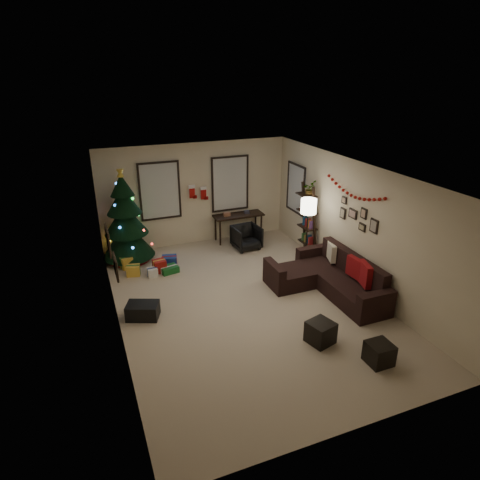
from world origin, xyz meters
name	(u,v)px	position (x,y,z in m)	size (l,w,h in m)	color
floor	(246,303)	(0.00, 0.00, 0.00)	(7.00, 7.00, 0.00)	#BBA78D
ceiling	(247,173)	(0.00, 0.00, 2.70)	(7.00, 7.00, 0.00)	white
wall_back	(196,194)	(0.00, 3.50, 1.35)	(5.00, 5.00, 0.00)	beige
wall_front	(359,348)	(0.00, -3.50, 1.35)	(5.00, 5.00, 0.00)	beige
wall_left	(112,263)	(-2.50, 0.00, 1.35)	(7.00, 7.00, 0.00)	beige
wall_right	(355,225)	(2.50, 0.00, 1.35)	(7.00, 7.00, 0.00)	beige
window_back_left	(160,191)	(-0.95, 3.47, 1.55)	(1.05, 0.06, 1.50)	#728CB2
window_back_right	(230,184)	(0.95, 3.47, 1.55)	(1.05, 0.06, 1.50)	#728CB2
window_right_wall	(296,188)	(2.47, 2.55, 1.50)	(0.06, 0.90, 1.30)	#728CB2
christmas_tree	(126,223)	(-1.91, 3.02, 0.98)	(1.27, 1.27, 2.36)	black
presents	(153,266)	(-1.49, 2.18, 0.12)	(1.30, 0.89, 0.30)	gold
sofa	(330,279)	(1.87, -0.15, 0.27)	(1.72, 2.51, 0.83)	black
pillow_red_a	(365,274)	(2.21, -0.83, 0.64)	(0.12, 0.46, 0.46)	maroon
pillow_red_b	(355,268)	(2.21, -0.51, 0.64)	(0.11, 0.42, 0.42)	maroon
pillow_cream	(332,252)	(2.21, 0.35, 0.63)	(0.11, 0.39, 0.39)	beige
ottoman_near	(320,332)	(0.70, -1.67, 0.20)	(0.41, 0.41, 0.39)	black
ottoman_far	(379,353)	(1.29, -2.50, 0.18)	(0.39, 0.39, 0.37)	black
desk	(238,217)	(1.10, 3.22, 0.65)	(1.37, 0.49, 0.74)	black
desk_chair	(247,237)	(1.07, 2.57, 0.31)	(0.61, 0.57, 0.63)	black
bookshelf	(308,222)	(2.30, 1.57, 0.91)	(0.30, 0.55, 1.88)	black
potted_plant	(310,187)	(2.30, 1.62, 1.81)	(0.44, 0.38, 0.48)	#4C4C4C
floor_lamp	(308,211)	(1.95, 1.03, 1.42)	(0.36, 0.36, 1.70)	black
art_map	(108,240)	(-2.48, 0.78, 1.47)	(0.04, 0.60, 0.50)	black
art_abstract	(116,267)	(-2.48, -0.53, 1.52)	(0.04, 0.45, 0.35)	black
gallery	(358,217)	(2.48, -0.07, 1.57)	(0.03, 1.25, 0.54)	black
garland	(354,191)	(2.45, 0.12, 2.08)	(0.08, 1.90, 0.30)	#A5140C
stocking_left	(192,192)	(-0.14, 3.32, 1.49)	(0.20, 0.05, 0.36)	#990F0C
stocking_right	(204,193)	(0.19, 3.40, 1.40)	(0.20, 0.05, 0.36)	#990F0C
storage_bin	(143,311)	(-2.04, 0.25, 0.15)	(0.60, 0.40, 0.30)	black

